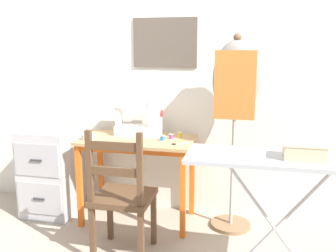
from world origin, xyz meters
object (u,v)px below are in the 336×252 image
Objects in this scene: thread_spool_mid_table at (171,137)px; ironing_board at (279,165)px; thread_spool_far_edge at (180,135)px; fabric_bowl at (89,137)px; thread_spool_near_machine at (163,138)px; wooden_chair at (122,197)px; sewing_machine at (141,118)px; dress_form at (235,89)px; storage_box at (304,151)px; scissors at (178,144)px; filing_cabinet at (53,170)px.

thread_spool_mid_table is 1.11m from ironing_board.
thread_spool_far_edge is 1.11m from ironing_board.
fabric_bowl is 0.60m from thread_spool_near_machine.
thread_spool_near_machine is at bearing 72.81° from wooden_chair.
sewing_machine is 0.30m from thread_spool_mid_table.
thread_spool_near_machine is at bearing -128.01° from thread_spool_mid_table.
dress_form is at bearing 7.81° from thread_spool_near_machine.
fabric_bowl is at bearing -166.29° from thread_spool_mid_table.
sewing_machine is at bearing 147.03° from thread_spool_near_machine.
sewing_machine is 0.26× the size of dress_form.
thread_spool_far_edge is 0.04× the size of ironing_board.
thread_spool_far_edge reaches higher than fabric_bowl.
fabric_bowl is 0.66m from thread_spool_mid_table.
thread_spool_near_machine is 0.05× the size of wooden_chair.
thread_spool_mid_table is 0.18× the size of storage_box.
dress_form is 0.93m from storage_box.
wooden_chair reaches higher than scissors.
fabric_bowl is 2.58× the size of thread_spool_far_edge.
ironing_board reaches higher than filing_cabinet.
filing_cabinet is (-0.84, 0.56, -0.05)m from wooden_chair.
scissors is at bearing -60.83° from thread_spool_mid_table.
fabric_bowl is 1.69m from storage_box.
dress_form is (0.50, 0.01, 0.39)m from thread_spool_mid_table.
storage_box is (0.85, -0.85, 0.15)m from thread_spool_far_edge.
wooden_chair is at bearing -107.19° from thread_spool_near_machine.
thread_spool_near_machine is 0.68m from dress_form.
storage_box is (1.55, -0.64, 0.15)m from fabric_bowl.
thread_spool_near_machine is 0.09m from thread_spool_mid_table.
dress_form reaches higher than thread_spool_far_edge.
dress_form is at bearing 20.70° from scissors.
fabric_bowl is at bearing 157.70° from storage_box.
filing_cabinet is at bearing 158.67° from storage_box.
thread_spool_far_edge reaches higher than scissors.
sewing_machine reaches higher than thread_spool_far_edge.
sewing_machine is at bearing 143.74° from storage_box.
ironing_board is 4.62× the size of storage_box.
fabric_bowl is 0.08× the size of dress_form.
thread_spool_far_edge is at bearing 96.43° from scissors.
fabric_bowl is 0.90× the size of scissors.
scissors is 0.14× the size of wooden_chair.
scissors is 0.16m from thread_spool_near_machine.
scissors is at bearing -83.57° from thread_spool_far_edge.
dress_form is 6.90× the size of storage_box.
thread_spool_far_edge reaches higher than thread_spool_near_machine.
wooden_chair is at bearing -140.12° from dress_form.
scissors is 0.60m from dress_form.
fabric_bowl is 0.74m from thread_spool_far_edge.
scissors is at bearing -6.17° from filing_cabinet.
sewing_machine is 10.18× the size of thread_spool_mid_table.
storage_box reaches higher than filing_cabinet.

